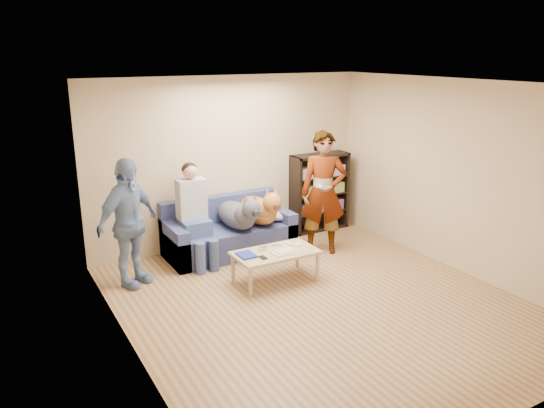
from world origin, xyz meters
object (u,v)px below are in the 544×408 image
sofa (228,234)px  coffee_table (275,255)px  bookshelf (319,190)px  person_standing_left (128,223)px  notebook_blue (246,255)px  person_standing_right (323,193)px  camera_silver (263,248)px  person_seated (194,211)px  dog_gray (239,214)px  dog_tan (260,209)px

sofa → coffee_table: bearing=-85.9°
sofa → bookshelf: bookshelf is taller
sofa → coffee_table: 1.27m
person_standing_left → bookshelf: bearing=-19.3°
notebook_blue → sofa: 1.26m
person_standing_right → person_standing_left: (-2.84, 0.24, -0.08)m
person_standing_left → camera_silver: 1.76m
sofa → person_seated: person_seated is taller
person_seated → coffee_table: (0.66, -1.14, -0.40)m
person_standing_left → bookshelf: person_standing_left is taller
person_standing_left → dog_gray: bearing=-23.2°
camera_silver → dog_tan: 1.12m
coffee_table → camera_silver: bearing=135.0°
person_standing_right → person_standing_left: 2.85m
notebook_blue → person_standing_left: bearing=148.1°
dog_tan → coffee_table: 1.20m
camera_silver → sofa: size_ratio=0.06×
notebook_blue → camera_silver: (0.28, 0.07, 0.01)m
notebook_blue → bookshelf: size_ratio=0.20×
person_standing_left → dog_tan: person_standing_left is taller
person_seated → bookshelf: person_seated is taller
notebook_blue → bookshelf: 2.57m
dog_tan → coffee_table: dog_tan is taller
camera_silver → bookshelf: 2.30m
camera_silver → dog_gray: bearing=83.3°
sofa → person_seated: bearing=-167.5°
person_standing_right → dog_gray: size_ratio=1.46×
person_standing_right → person_standing_left: person_standing_right is taller
person_standing_right → dog_tan: bearing=179.6°
person_seated → coffee_table: person_seated is taller
person_seated → camera_silver: bearing=-61.9°
person_standing_right → camera_silver: size_ratio=16.68×
coffee_table → person_standing_left: bearing=153.3°
bookshelf → dog_tan: bearing=-163.6°
coffee_table → bookshelf: bookshelf is taller
camera_silver → notebook_blue: bearing=-166.0°
person_seated → person_standing_left: bearing=-163.4°
camera_silver → bookshelf: bookshelf is taller
person_seated → dog_tan: (1.04, -0.03, -0.12)m
person_standing_right → notebook_blue: person_standing_right is taller
sofa → person_standing_left: bearing=-164.9°
coffee_table → bookshelf: (1.71, 1.50, 0.31)m
person_seated → dog_gray: (0.65, -0.09, -0.13)m
person_standing_right → sofa: 1.56m
notebook_blue → dog_tan: (0.77, 1.06, 0.22)m
notebook_blue → person_standing_right: bearing=19.4°
person_standing_left → person_seated: 1.05m
sofa → dog_tan: bearing=-19.1°
dog_gray → coffee_table: (0.01, -1.05, -0.27)m
bookshelf → person_seated: bearing=-171.4°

